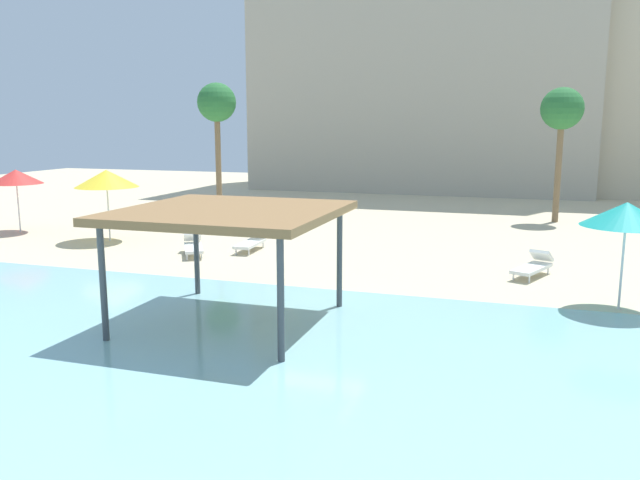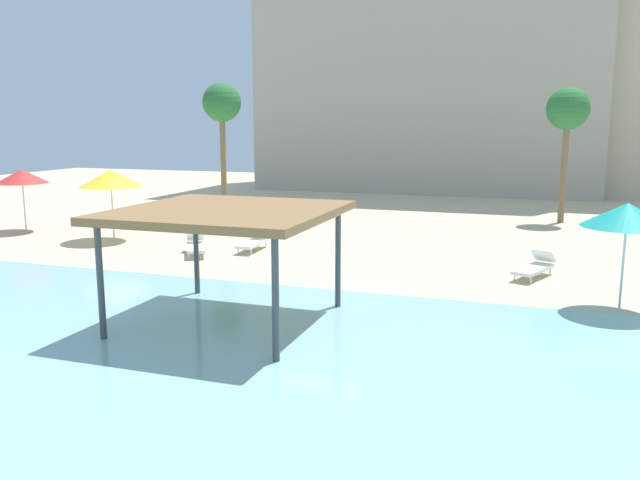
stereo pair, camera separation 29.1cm
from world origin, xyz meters
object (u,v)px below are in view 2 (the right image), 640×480
at_px(beach_umbrella_yellow_0, 111,178).
at_px(lounge_chair_1, 254,241).
at_px(beach_umbrella_teal_3, 627,215).
at_px(lounge_chair_3, 196,245).
at_px(beach_umbrella_red_2, 22,176).
at_px(shade_pavilion, 228,215).
at_px(palm_tree_1, 568,112).
at_px(palm_tree_0, 222,106).
at_px(lounge_chair_0, 536,266).

distance_m(beach_umbrella_yellow_0, lounge_chair_1, 6.42).
xyz_separation_m(beach_umbrella_teal_3, lounge_chair_3, (-13.28, 2.71, -2.03)).
height_order(beach_umbrella_red_2, beach_umbrella_teal_3, beach_umbrella_teal_3).
xyz_separation_m(beach_umbrella_red_2, lounge_chair_3, (9.32, -1.99, -2.00)).
bearing_deg(beach_umbrella_red_2, shade_pavilion, -31.74).
height_order(beach_umbrella_teal_3, palm_tree_1, palm_tree_1).
xyz_separation_m(beach_umbrella_yellow_0, beach_umbrella_red_2, (-4.86, 0.57, -0.10)).
bearing_deg(palm_tree_0, lounge_chair_1, -56.49).
relative_size(palm_tree_0, palm_tree_1, 1.06).
distance_m(beach_umbrella_teal_3, palm_tree_1, 14.90).
relative_size(beach_umbrella_red_2, lounge_chair_3, 1.36).
height_order(palm_tree_0, palm_tree_1, palm_tree_0).
xyz_separation_m(beach_umbrella_teal_3, lounge_chair_1, (-11.66, 4.06, -2.03)).
bearing_deg(palm_tree_1, shade_pavilion, -112.07).
relative_size(beach_umbrella_yellow_0, beach_umbrella_red_2, 1.05).
relative_size(beach_umbrella_yellow_0, lounge_chair_1, 1.44).
relative_size(lounge_chair_0, lounge_chair_1, 1.03).
bearing_deg(lounge_chair_3, beach_umbrella_teal_3, 47.58).
height_order(beach_umbrella_teal_3, lounge_chair_1, beach_umbrella_teal_3).
distance_m(shade_pavilion, lounge_chair_0, 9.82).
xyz_separation_m(beach_umbrella_yellow_0, palm_tree_1, (16.72, 10.49, 2.61)).
height_order(beach_umbrella_yellow_0, lounge_chair_3, beach_umbrella_yellow_0).
bearing_deg(palm_tree_0, beach_umbrella_yellow_0, -95.07).
distance_m(beach_umbrella_red_2, lounge_chair_1, 11.13).
height_order(lounge_chair_0, palm_tree_0, palm_tree_0).
distance_m(lounge_chair_1, palm_tree_0, 10.93).
distance_m(shade_pavilion, beach_umbrella_yellow_0, 12.25).
distance_m(shade_pavilion, beach_umbrella_teal_3, 9.44).
xyz_separation_m(shade_pavilion, beach_umbrella_yellow_0, (-9.17, 8.12, -0.08)).
height_order(lounge_chair_3, palm_tree_1, palm_tree_1).
distance_m(beach_umbrella_yellow_0, beach_umbrella_teal_3, 18.21).
xyz_separation_m(beach_umbrella_yellow_0, lounge_chair_1, (6.07, -0.07, -2.09)).
height_order(beach_umbrella_red_2, lounge_chair_1, beach_umbrella_red_2).
relative_size(shade_pavilion, lounge_chair_1, 2.41).
height_order(lounge_chair_3, palm_tree_0, palm_tree_0).
height_order(beach_umbrella_yellow_0, lounge_chair_0, beach_umbrella_yellow_0).
bearing_deg(lounge_chair_0, lounge_chair_3, -66.52).
relative_size(beach_umbrella_teal_3, lounge_chair_3, 1.37).
bearing_deg(lounge_chair_1, beach_umbrella_teal_3, 68.02).
xyz_separation_m(lounge_chair_0, palm_tree_1, (0.98, 11.64, 4.70)).
relative_size(shade_pavilion, beach_umbrella_red_2, 1.77).
bearing_deg(palm_tree_1, lounge_chair_1, -135.24).
distance_m(beach_umbrella_yellow_0, lounge_chair_0, 15.92).
height_order(lounge_chair_0, lounge_chair_3, same).
bearing_deg(beach_umbrella_teal_3, shade_pavilion, -155.03).
relative_size(lounge_chair_0, palm_tree_0, 0.31).
relative_size(beach_umbrella_teal_3, palm_tree_1, 0.43).
xyz_separation_m(lounge_chair_0, lounge_chair_3, (-11.28, -0.28, 0.00)).
distance_m(beach_umbrella_red_2, beach_umbrella_teal_3, 23.08).
xyz_separation_m(shade_pavilion, beach_umbrella_teal_3, (8.56, 3.99, -0.14)).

